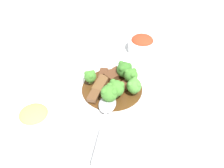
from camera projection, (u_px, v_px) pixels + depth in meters
The scene contains 18 objects.
ground_plane at pixel (112, 92), 0.80m from camera, with size 4.00×4.00×0.00m, color silver.
main_plate at pixel (112, 90), 0.80m from camera, with size 0.30×0.30×0.02m.
beef_strip_0 at pixel (121, 88), 0.78m from camera, with size 0.04×0.07×0.01m.
beef_strip_1 at pixel (95, 94), 0.76m from camera, with size 0.04×0.06×0.01m.
beef_strip_2 at pixel (114, 74), 0.82m from camera, with size 0.05×0.06×0.02m.
beef_strip_3 at pixel (103, 75), 0.83m from camera, with size 0.05×0.06×0.01m.
beef_strip_4 at pixel (101, 84), 0.79m from camera, with size 0.05×0.07×0.01m.
broccoli_floret_0 at pixel (134, 86), 0.75m from camera, with size 0.04×0.04×0.05m.
broccoli_floret_1 at pixel (116, 88), 0.74m from camera, with size 0.05×0.05×0.06m.
broccoli_floret_2 at pixel (131, 75), 0.78m from camera, with size 0.04×0.04×0.05m.
broccoli_floret_3 at pixel (109, 93), 0.73m from camera, with size 0.05×0.05×0.06m.
broccoli_floret_4 at pixel (124, 69), 0.81m from camera, with size 0.05×0.05×0.05m.
broccoli_floret_5 at pixel (90, 76), 0.79m from camera, with size 0.04×0.04×0.04m.
serving_spoon at pixel (106, 108), 0.72m from camera, with size 0.12×0.21×0.01m.
side_bowl_kimchi at pixel (142, 44), 0.94m from camera, with size 0.10×0.10×0.06m.
side_bowl_appetizer at pixel (34, 117), 0.70m from camera, with size 0.10×0.10×0.05m.
sauce_dish at pixel (146, 142), 0.66m from camera, with size 0.07×0.07×0.01m.
paper_napkin at pixel (148, 147), 0.66m from camera, with size 0.14×0.13×0.01m.
Camera 1 is at (0.33, -0.46, 0.56)m, focal length 42.00 mm.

